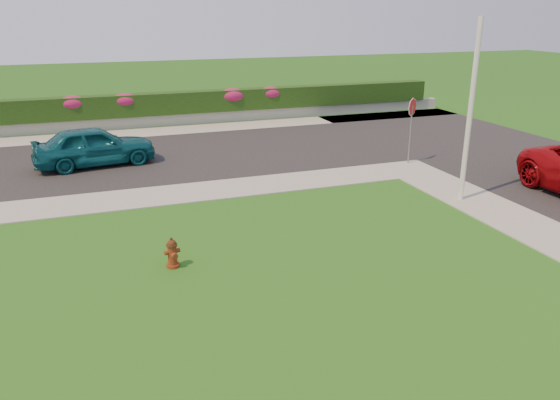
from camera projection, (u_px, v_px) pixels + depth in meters
name	position (u px, v px, depth m)	size (l,w,h in m)	color
ground	(349.00, 326.00, 10.46)	(120.00, 120.00, 0.00)	black
street_far	(73.00, 164.00, 21.32)	(26.00, 8.00, 0.04)	black
sidewalk_far	(38.00, 209.00, 16.56)	(24.00, 2.00, 0.04)	gray
curb_corner	(409.00, 169.00, 20.68)	(2.00, 2.00, 0.04)	gray
sidewalk_beyond	(159.00, 132.00, 27.03)	(34.00, 2.00, 0.04)	gray
retaining_wall	(155.00, 121.00, 28.28)	(34.00, 0.40, 0.60)	gray
hedge	(153.00, 104.00, 28.09)	(32.00, 0.90, 1.10)	black
fire_hydrant	(172.00, 253.00, 12.75)	(0.39, 0.36, 0.74)	#57160D
sedan_teal	(94.00, 146.00, 20.89)	(1.81, 4.49, 1.53)	#0B4755
utility_pole	(470.00, 113.00, 16.44)	(0.16, 0.16, 5.57)	silver
stop_sign	(412.00, 115.00, 20.86)	(0.59, 0.41, 2.59)	slate
flower_clump_c	(72.00, 103.00, 26.67)	(1.39, 0.89, 0.70)	#B31E5A
flower_clump_d	(125.00, 100.00, 27.46)	(1.38, 0.89, 0.69)	#B31E5A
flower_clump_e	(232.00, 95.00, 29.24)	(1.52, 0.98, 0.76)	#B31E5A
flower_clump_f	(270.00, 93.00, 29.92)	(1.36, 0.88, 0.68)	#B31E5A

